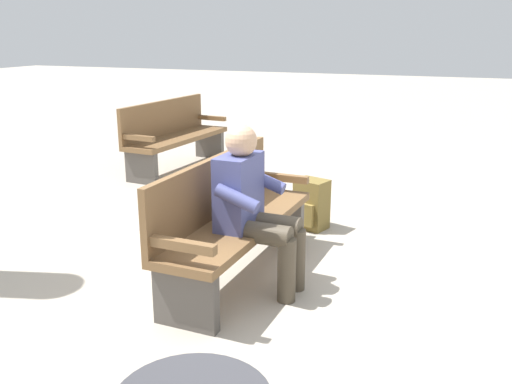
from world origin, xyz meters
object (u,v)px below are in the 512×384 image
person_seated (253,205)px  bench_far (173,135)px  backpack (311,205)px  bench_near (231,218)px

person_seated → bench_far: person_seated is taller
person_seated → bench_far: size_ratio=0.64×
backpack → bench_far: bearing=-124.2°
bench_near → bench_far: size_ratio=0.99×
backpack → bench_near: bearing=-12.0°
person_seated → backpack: 1.42m
bench_near → person_seated: person_seated is taller
bench_near → backpack: bench_near is taller
person_seated → backpack: size_ratio=2.53×
bench_far → backpack: bearing=60.6°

